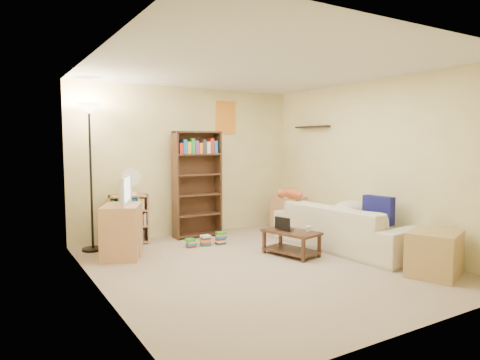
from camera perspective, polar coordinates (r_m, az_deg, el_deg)
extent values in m
plane|color=tan|center=(5.62, 2.87, -11.30)|extent=(4.50, 4.50, 0.00)
cube|color=beige|center=(7.38, -6.86, 2.43)|extent=(4.00, 0.04, 2.50)
cube|color=beige|center=(3.75, 22.43, -0.36)|extent=(4.00, 0.04, 2.50)
cube|color=beige|center=(4.60, -18.24, 0.69)|extent=(0.04, 4.50, 2.50)
cube|color=beige|center=(6.72, 17.25, 2.00)|extent=(0.04, 4.50, 2.50)
cube|color=silver|center=(5.47, 2.99, 14.72)|extent=(4.00, 4.50, 0.04)
cube|color=red|center=(7.69, -1.94, 8.31)|extent=(0.40, 0.02, 0.58)
cube|color=black|center=(7.60, 9.58, 7.00)|extent=(0.12, 0.80, 0.03)
imported|color=beige|center=(6.56, 13.87, -6.07)|extent=(2.40, 1.20, 0.67)
cube|color=navy|center=(6.29, 17.97, -3.84)|extent=(0.20, 0.45, 0.39)
ellipsoid|color=beige|center=(6.68, 14.49, -3.81)|extent=(0.61, 0.44, 0.26)
ellipsoid|color=#C15229|center=(6.93, 7.11, -1.87)|extent=(0.43, 0.21, 0.17)
sphere|color=#C15229|center=(6.77, 5.60, -1.82)|extent=(0.14, 0.14, 0.14)
cube|color=#3F2418|center=(6.06, 6.86, -6.90)|extent=(0.61, 0.86, 0.03)
cube|color=#3F2418|center=(6.12, 6.84, -9.29)|extent=(0.58, 0.82, 0.03)
cube|color=#3F2418|center=(5.75, 8.44, -9.17)|extent=(0.04, 0.04, 0.35)
cube|color=#3F2418|center=(6.05, 10.53, -8.50)|extent=(0.04, 0.04, 0.35)
cube|color=#3F2418|center=(6.17, 3.24, -8.15)|extent=(0.04, 0.04, 0.35)
cube|color=#3F2418|center=(6.44, 5.42, -7.59)|extent=(0.04, 0.04, 0.35)
imported|color=black|center=(6.13, 6.33, -6.48)|extent=(0.35, 0.28, 0.02)
cube|color=white|center=(6.03, 5.67, -5.77)|extent=(0.08, 0.25, 0.17)
imported|color=white|center=(6.01, 9.08, -6.46)|extent=(0.15, 0.15, 0.08)
cube|color=black|center=(6.28, 5.46, -6.22)|extent=(0.11, 0.14, 0.02)
cube|color=tan|center=(6.13, -15.47, -6.59)|extent=(0.73, 0.82, 0.73)
imported|color=black|center=(6.05, -15.59, -1.38)|extent=(0.75, 0.61, 0.39)
cube|color=#462D1B|center=(7.15, -5.71, -0.60)|extent=(0.80, 0.30, 1.76)
cube|color=tan|center=(6.88, -14.59, -5.15)|extent=(0.63, 0.36, 0.77)
cylinder|color=white|center=(6.82, -14.29, -1.81)|extent=(0.15, 0.15, 0.04)
cylinder|color=white|center=(6.81, -14.30, -0.97)|extent=(0.02, 0.02, 0.15)
cylinder|color=white|center=(6.76, -14.26, 0.35)|extent=(0.27, 0.06, 0.27)
cylinder|color=black|center=(6.71, -19.00, -8.71)|extent=(0.32, 0.32, 0.03)
cylinder|color=black|center=(6.55, -19.24, -0.26)|extent=(0.03, 0.03, 2.02)
cone|color=#FFE5C6|center=(6.54, -19.51, 8.96)|extent=(0.36, 0.36, 0.16)
cube|color=tan|center=(7.85, 6.60, -4.40)|extent=(0.69, 0.69, 0.60)
cube|color=tan|center=(5.64, 24.50, -8.91)|extent=(0.79, 0.73, 0.53)
cube|color=red|center=(6.54, -6.57, -8.37)|extent=(0.16, 0.12, 0.13)
cube|color=#1966B2|center=(6.63, -4.57, -8.05)|extent=(0.16, 0.12, 0.16)
cube|color=gold|center=(6.72, -2.63, -7.73)|extent=(0.16, 0.12, 0.19)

